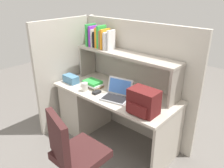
# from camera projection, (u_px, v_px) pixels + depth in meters

# --- Properties ---
(ground_plane) EXTENTS (8.00, 8.00, 0.00)m
(ground_plane) POSITION_uv_depth(u_px,v_px,m) (114.00, 140.00, 3.11)
(ground_plane) COLOR slate
(desk) EXTENTS (1.60, 0.70, 0.73)m
(desk) POSITION_uv_depth(u_px,v_px,m) (94.00, 105.00, 3.18)
(desk) COLOR beige
(desk) RESTS_ON ground_plane
(cubicle_partition_rear) EXTENTS (1.84, 0.05, 1.55)m
(cubicle_partition_rear) POSITION_uv_depth(u_px,v_px,m) (133.00, 80.00, 3.06)
(cubicle_partition_rear) COLOR #BCB5A8
(cubicle_partition_rear) RESTS_ON ground_plane
(cubicle_partition_left) EXTENTS (0.05, 1.06, 1.55)m
(cubicle_partition_left) POSITION_uv_depth(u_px,v_px,m) (68.00, 73.00, 3.28)
(cubicle_partition_left) COLOR #BCB5A8
(cubicle_partition_left) RESTS_ON ground_plane
(overhead_hutch) EXTENTS (1.44, 0.28, 0.45)m
(overhead_hutch) POSITION_uv_depth(u_px,v_px,m) (125.00, 61.00, 2.82)
(overhead_hutch) COLOR gray
(overhead_hutch) RESTS_ON desk
(reference_books_on_shelf) EXTENTS (0.39, 0.19, 0.29)m
(reference_books_on_shelf) POSITION_uv_depth(u_px,v_px,m) (100.00, 38.00, 2.99)
(reference_books_on_shelf) COLOR green
(reference_books_on_shelf) RESTS_ON overhead_hutch
(laptop) EXTENTS (0.36, 0.32, 0.22)m
(laptop) POSITION_uv_depth(u_px,v_px,m) (117.00, 94.00, 2.64)
(laptop) COLOR #B7BABF
(laptop) RESTS_ON desk
(backpack) EXTENTS (0.30, 0.23, 0.26)m
(backpack) POSITION_uv_depth(u_px,v_px,m) (143.00, 102.00, 2.30)
(backpack) COLOR #591919
(backpack) RESTS_ON desk
(computer_mouse) EXTENTS (0.06, 0.11, 0.03)m
(computer_mouse) POSITION_uv_depth(u_px,v_px,m) (97.00, 92.00, 2.77)
(computer_mouse) COLOR #262628
(computer_mouse) RESTS_ON desk
(paper_cup) EXTENTS (0.08, 0.08, 0.11)m
(paper_cup) POSITION_uv_depth(u_px,v_px,m) (85.00, 87.00, 2.82)
(paper_cup) COLOR white
(paper_cup) RESTS_ON desk
(tissue_box) EXTENTS (0.23, 0.13, 0.10)m
(tissue_box) POSITION_uv_depth(u_px,v_px,m) (71.00, 79.00, 3.07)
(tissue_box) COLOR teal
(tissue_box) RESTS_ON desk
(desk_book_stack) EXTENTS (0.25, 0.17, 0.08)m
(desk_book_stack) POSITION_uv_depth(u_px,v_px,m) (93.00, 84.00, 2.94)
(desk_book_stack) COLOR olive
(desk_book_stack) RESTS_ON desk
(office_chair) EXTENTS (0.52, 0.54, 0.93)m
(office_chair) POSITION_uv_depth(u_px,v_px,m) (76.00, 161.00, 2.17)
(office_chair) COLOR black
(office_chair) RESTS_ON ground_plane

